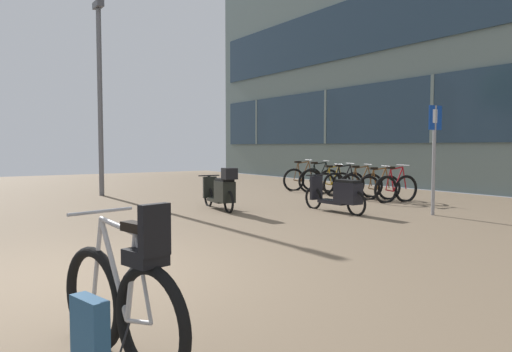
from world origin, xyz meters
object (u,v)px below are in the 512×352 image
at_px(bicycle_rack_00, 396,188).
at_px(bicycle_rack_06, 303,179).
at_px(parking_sign, 434,147).
at_px(scooter_near, 222,191).
at_px(bicycle_rack_04, 333,183).
at_px(scooter_mid, 340,194).
at_px(bicycle_rack_02, 361,185).
at_px(bicycle_rack_01, 379,187).
at_px(bicycle_foreground, 120,304).
at_px(bicycle_rack_05, 320,180).
at_px(lamp_post, 100,88).
at_px(bicycle_rack_03, 344,184).

xyz_separation_m(bicycle_rack_00, bicycle_rack_06, (0.12, 3.91, 0.01)).
bearing_deg(bicycle_rack_06, parking_sign, -102.77).
height_order(bicycle_rack_00, scooter_near, scooter_near).
bearing_deg(bicycle_rack_06, bicycle_rack_04, -84.09).
bearing_deg(scooter_mid, bicycle_rack_02, 36.41).
bearing_deg(scooter_mid, bicycle_rack_01, 26.26).
bearing_deg(scooter_near, scooter_mid, -41.72).
height_order(bicycle_foreground, scooter_mid, bicycle_foreground).
distance_m(bicycle_foreground, scooter_mid, 7.72).
xyz_separation_m(bicycle_rack_02, bicycle_rack_06, (0.03, 2.61, 0.02)).
relative_size(bicycle_rack_01, scooter_mid, 0.66).
xyz_separation_m(bicycle_rack_05, scooter_near, (-4.79, -2.21, 0.09)).
bearing_deg(bicycle_rack_06, bicycle_rack_01, -90.49).
bearing_deg(parking_sign, scooter_near, 137.15).
relative_size(bicycle_rack_06, scooter_mid, 0.74).
xyz_separation_m(bicycle_foreground, scooter_mid, (6.24, 4.55, -0.01)).
bearing_deg(lamp_post, scooter_mid, -63.71).
bearing_deg(bicycle_rack_02, bicycle_rack_00, -93.60).
relative_size(bicycle_rack_05, scooter_mid, 0.73).
xyz_separation_m(bicycle_rack_04, scooter_near, (-4.78, -1.56, 0.12)).
bearing_deg(bicycle_rack_00, bicycle_rack_04, 84.52).
distance_m(bicycle_rack_01, bicycle_rack_02, 0.65).
bearing_deg(bicycle_rack_06, bicycle_rack_03, -91.69).
distance_m(bicycle_foreground, bicycle_rack_02, 11.05).
bearing_deg(bicycle_rack_05, bicycle_rack_01, -93.85).
xyz_separation_m(bicycle_foreground, lamp_post, (3.02, 11.06, 2.69)).
xyz_separation_m(scooter_mid, parking_sign, (1.37, -1.34, 1.02)).
distance_m(bicycle_rack_06, scooter_mid, 5.33).
bearing_deg(bicycle_rack_01, scooter_mid, -153.74).
relative_size(bicycle_rack_01, bicycle_rack_06, 0.89).
bearing_deg(bicycle_rack_03, bicycle_rack_02, -87.83).
bearing_deg(bicycle_rack_03, lamp_post, 146.49).
bearing_deg(lamp_post, bicycle_rack_00, -45.14).
bearing_deg(bicycle_rack_01, bicycle_rack_06, 89.51).
bearing_deg(bicycle_rack_02, bicycle_rack_01, -89.54).
bearing_deg(scooter_near, bicycle_foreground, -124.52).
relative_size(parking_sign, lamp_post, 0.41).
distance_m(bicycle_rack_00, scooter_mid, 2.68).
xyz_separation_m(bicycle_rack_00, bicycle_rack_04, (0.25, 2.61, -0.02)).
bearing_deg(bicycle_rack_03, scooter_mid, -135.29).
relative_size(bicycle_rack_00, bicycle_rack_05, 1.00).
xyz_separation_m(scooter_near, scooter_mid, (1.93, -1.72, -0.05)).
bearing_deg(bicycle_rack_01, bicycle_rack_04, 85.24).
bearing_deg(lamp_post, bicycle_rack_05, -23.04).
relative_size(bicycle_rack_00, parking_sign, 0.60).
xyz_separation_m(bicycle_rack_02, scooter_near, (-4.61, -0.26, 0.10)).
relative_size(bicycle_rack_00, bicycle_rack_04, 1.10).
bearing_deg(bicycle_rack_03, bicycle_foreground, -141.11).
distance_m(bicycle_rack_00, bicycle_rack_01, 0.66).
distance_m(bicycle_rack_05, bicycle_rack_06, 0.67).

